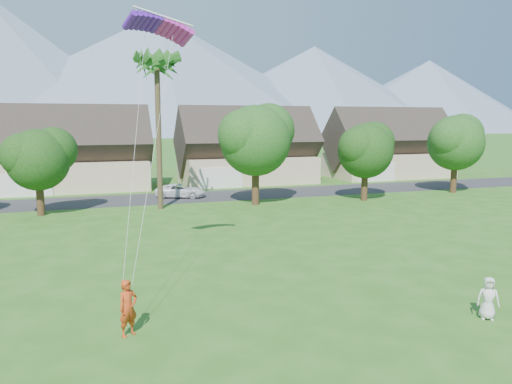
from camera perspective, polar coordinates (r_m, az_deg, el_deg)
name	(u,v)px	position (r m, az deg, el deg)	size (l,w,h in m)	color
ground	(365,366)	(15.77, 12.33, -18.89)	(500.00, 500.00, 0.00)	#2D6019
street	(174,198)	(47.10, -9.34, -0.65)	(90.00, 7.00, 0.01)	#2D2D30
kite_flyer	(128,308)	(17.51, -14.42, -12.71)	(0.70, 0.46, 1.92)	#BD3B15
watcher	(488,298)	(20.18, 25.01, -10.94)	(0.76, 0.50, 1.56)	silver
parked_car	(181,191)	(47.12, -8.61, 0.15)	(2.11, 4.59, 1.27)	white
mountain_ridge	(121,78)	(273.44, -15.15, 12.47)	(540.00, 240.00, 70.00)	slate
houses_row	(164,155)	(55.65, -10.42, 4.22)	(72.75, 8.19, 8.86)	beige
tree_row	(171,149)	(40.44, -9.70, 4.87)	(62.27, 6.67, 8.45)	#47301C
fan_palm	(157,60)	(41.10, -11.29, 14.53)	(3.00, 3.00, 13.80)	#4C3D26
parafoil_kite	(159,25)	(23.20, -11.04, 18.25)	(3.14, 1.38, 0.50)	#5617AF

